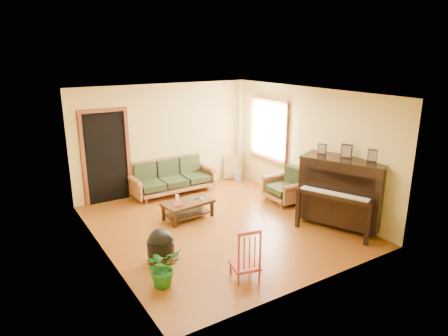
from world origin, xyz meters
TOP-DOWN VIEW (x-y plane):
  - floor at (0.00, 0.00)m, footprint 5.00×5.00m
  - doorway at (-1.45, 2.48)m, footprint 1.08×0.16m
  - window at (2.21, 1.30)m, footprint 0.12×1.36m
  - sofa at (0.01, 2.16)m, footprint 1.98×0.84m
  - coffee_table at (-0.38, 0.64)m, footprint 1.07×0.66m
  - armchair at (1.90, 0.30)m, footprint 0.84×0.88m
  - piano at (1.99, -1.28)m, footprint 1.45×1.80m
  - footstool at (-1.56, -0.70)m, footprint 0.52×0.52m
  - red_chair at (-0.67, -1.83)m, footprint 0.48×0.51m
  - leaning_frame at (1.84, 2.36)m, footprint 0.50×0.27m
  - ceramic_crock at (1.89, 2.18)m, footprint 0.25×0.25m
  - potted_plant at (-1.81, -1.35)m, footprint 0.61×0.56m
  - book at (-0.70, 0.60)m, footprint 0.17×0.22m
  - candle at (-0.53, 0.81)m, footprint 0.08×0.08m
  - glass_jar at (-0.10, 0.54)m, footprint 0.11×0.11m
  - remote at (-0.14, 0.67)m, footprint 0.14×0.05m

SIDE VIEW (x-z plane):
  - floor at x=0.00m, z-range 0.00..0.00m
  - ceramic_crock at x=1.89m, z-range 0.00..0.24m
  - coffee_table at x=-0.38m, z-range 0.00..0.37m
  - footstool at x=-1.56m, z-range 0.00..0.43m
  - potted_plant at x=-1.81m, z-range 0.00..0.58m
  - leaning_frame at x=1.84m, z-range 0.00..0.65m
  - remote at x=-0.14m, z-range 0.37..0.38m
  - book at x=-0.70m, z-range 0.37..0.39m
  - glass_jar at x=-0.10m, z-range 0.37..0.42m
  - armchair at x=1.90m, z-range 0.00..0.84m
  - red_chair at x=-0.67m, z-range 0.00..0.84m
  - sofa at x=0.01m, z-range 0.00..0.84m
  - candle at x=-0.53m, z-range 0.37..0.49m
  - piano at x=1.99m, z-range 0.00..1.38m
  - doorway at x=-1.45m, z-range 0.00..2.05m
  - window at x=2.21m, z-range 0.77..2.23m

